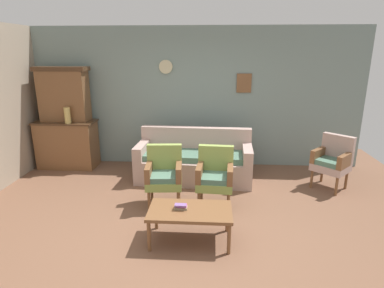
# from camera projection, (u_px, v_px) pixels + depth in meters

# --- Properties ---
(ground_plane) EXTENTS (7.68, 7.68, 0.00)m
(ground_plane) POSITION_uv_depth(u_px,v_px,m) (187.00, 231.00, 4.14)
(ground_plane) COLOR brown
(wall_back_with_decor) EXTENTS (6.40, 0.09, 2.70)m
(wall_back_with_decor) POSITION_uv_depth(u_px,v_px,m) (197.00, 98.00, 6.28)
(wall_back_with_decor) COLOR gray
(wall_back_with_decor) RESTS_ON ground
(side_cabinet) EXTENTS (1.16, 0.55, 0.93)m
(side_cabinet) POSITION_uv_depth(u_px,v_px,m) (68.00, 144.00, 6.32)
(side_cabinet) COLOR brown
(side_cabinet) RESTS_ON ground
(cabinet_upper_hutch) EXTENTS (0.99, 0.38, 1.03)m
(cabinet_upper_hutch) POSITION_uv_depth(u_px,v_px,m) (64.00, 94.00, 6.12)
(cabinet_upper_hutch) COLOR brown
(cabinet_upper_hutch) RESTS_ON side_cabinet
(vase_on_cabinet) EXTENTS (0.11, 0.11, 0.31)m
(vase_on_cabinet) POSITION_uv_depth(u_px,v_px,m) (67.00, 115.00, 5.96)
(vase_on_cabinet) COLOR tan
(vase_on_cabinet) RESTS_ON side_cabinet
(floral_couch) EXTENTS (2.06, 0.90, 0.90)m
(floral_couch) POSITION_uv_depth(u_px,v_px,m) (194.00, 162.00, 5.73)
(floral_couch) COLOR tan
(floral_couch) RESTS_ON ground
(armchair_near_couch_end) EXTENTS (0.56, 0.53, 0.90)m
(armchair_near_couch_end) POSITION_uv_depth(u_px,v_px,m) (164.00, 173.00, 4.73)
(armchair_near_couch_end) COLOR #849947
(armchair_near_couch_end) RESTS_ON ground
(armchair_near_cabinet) EXTENTS (0.55, 0.52, 0.90)m
(armchair_near_cabinet) POSITION_uv_depth(u_px,v_px,m) (215.00, 175.00, 4.68)
(armchair_near_cabinet) COLOR #849947
(armchair_near_cabinet) RESTS_ON ground
(wingback_chair_by_fireplace) EXTENTS (0.71, 0.71, 0.90)m
(wingback_chair_by_fireplace) POSITION_uv_depth(u_px,v_px,m) (333.00, 160.00, 5.32)
(wingback_chair_by_fireplace) COLOR tan
(wingback_chair_by_fireplace) RESTS_ON ground
(coffee_table) EXTENTS (1.00, 0.56, 0.42)m
(coffee_table) POSITION_uv_depth(u_px,v_px,m) (190.00, 213.00, 3.83)
(coffee_table) COLOR brown
(coffee_table) RESTS_ON ground
(book_stack_on_table) EXTENTS (0.16, 0.10, 0.07)m
(book_stack_on_table) POSITION_uv_depth(u_px,v_px,m) (181.00, 207.00, 3.82)
(book_stack_on_table) COLOR gray
(book_stack_on_table) RESTS_ON coffee_table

